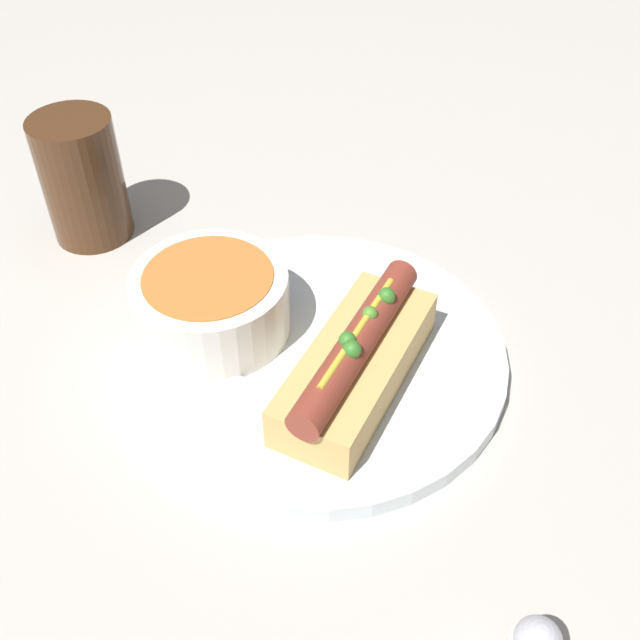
# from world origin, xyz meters

# --- Properties ---
(ground_plane) EXTENTS (4.00, 4.00, 0.00)m
(ground_plane) POSITION_xyz_m (0.00, 0.00, 0.00)
(ground_plane) COLOR #BCB7AD
(dinner_plate) EXTENTS (0.29, 0.29, 0.02)m
(dinner_plate) POSITION_xyz_m (0.00, 0.00, 0.01)
(dinner_plate) COLOR white
(dinner_plate) RESTS_ON ground_plane
(hot_dog) EXTENTS (0.18, 0.13, 0.06)m
(hot_dog) POSITION_xyz_m (0.00, -0.05, 0.04)
(hot_dog) COLOR #DBAD60
(hot_dog) RESTS_ON dinner_plate
(soup_bowl) EXTENTS (0.12, 0.12, 0.05)m
(soup_bowl) POSITION_xyz_m (-0.06, 0.07, 0.04)
(soup_bowl) COLOR silver
(soup_bowl) RESTS_ON dinner_plate
(spoon) EXTENTS (0.10, 0.14, 0.01)m
(spoon) POSITION_xyz_m (-0.08, 0.02, 0.02)
(spoon) COLOR #B7B7BC
(spoon) RESTS_ON dinner_plate
(drinking_glass) EXTENTS (0.07, 0.07, 0.12)m
(drinking_glass) POSITION_xyz_m (-0.07, 0.27, 0.06)
(drinking_glass) COLOR #4C2D19
(drinking_glass) RESTS_ON ground_plane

